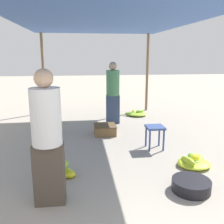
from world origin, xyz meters
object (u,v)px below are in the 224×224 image
object	(u,v)px
stool	(155,131)
banana_pile_left_2	(49,122)
basin_black	(191,185)
shopper_walking_mid	(113,92)
banana_pile_right_1	(136,114)
banana_pile_left_0	(61,171)
vendor_foreground	(47,137)
banana_pile_left_1	(53,129)
crate_near	(105,130)
banana_pile_right_0	(193,162)

from	to	relation	value
stool	banana_pile_left_2	world-z (taller)	stool
basin_black	shopper_walking_mid	distance (m)	3.67
stool	banana_pile_right_1	xyz separation A→B (m)	(0.24, 2.68, -0.30)
banana_pile_left_0	banana_pile_right_1	distance (m)	4.11
banana_pile_left_2	shopper_walking_mid	bearing A→B (deg)	-1.35
basin_black	banana_pile_left_2	bearing A→B (deg)	122.66
stool	banana_pile_left_0	bearing A→B (deg)	-152.35
basin_black	shopper_walking_mid	size ratio (longest dim) A/B	0.32
banana_pile_left_2	shopper_walking_mid	xyz separation A→B (m)	(1.69, -0.04, 0.76)
vendor_foreground	basin_black	xyz separation A→B (m)	(1.85, 0.04, -0.78)
banana_pile_left_1	crate_near	bearing A→B (deg)	-10.12
banana_pile_left_1	banana_pile_left_2	distance (m)	0.79
stool	banana_pile_left_2	distance (m)	3.03
banana_pile_left_2	banana_pile_right_0	distance (m)	3.88
banana_pile_left_0	shopper_walking_mid	world-z (taller)	shopper_walking_mid
banana_pile_left_1	crate_near	world-z (taller)	banana_pile_left_1
banana_pile_right_0	banana_pile_right_1	size ratio (longest dim) A/B	0.92
banana_pile_left_1	shopper_walking_mid	size ratio (longest dim) A/B	0.31
crate_near	banana_pile_right_0	bearing A→B (deg)	-55.21
basin_black	banana_pile_right_1	world-z (taller)	banana_pile_right_1
stool	banana_pile_left_0	size ratio (longest dim) A/B	0.87
banana_pile_left_1	basin_black	bearing A→B (deg)	-53.10
stool	basin_black	bearing A→B (deg)	-88.52
stool	banana_pile_right_1	bearing A→B (deg)	84.90
basin_black	banana_pile_right_1	distance (m)	4.26
stool	banana_pile_right_0	bearing A→B (deg)	-63.54
crate_near	shopper_walking_mid	world-z (taller)	shopper_walking_mid
basin_black	banana_pile_left_2	world-z (taller)	banana_pile_left_2
vendor_foreground	stool	size ratio (longest dim) A/B	3.64
banana_pile_right_1	crate_near	bearing A→B (deg)	-123.75
crate_near	shopper_walking_mid	xyz separation A→B (m)	(0.31, 0.94, 0.73)
banana_pile_right_1	banana_pile_right_0	bearing A→B (deg)	-87.22
banana_pile_right_0	shopper_walking_mid	size ratio (longest dim) A/B	0.38
vendor_foreground	banana_pile_left_0	world-z (taller)	vendor_foreground
basin_black	banana_pile_right_1	size ratio (longest dim) A/B	0.77
banana_pile_right_0	shopper_walking_mid	world-z (taller)	shopper_walking_mid
stool	shopper_walking_mid	size ratio (longest dim) A/B	0.28
stool	banana_pile_right_0	world-z (taller)	stool
banana_pile_left_0	stool	bearing A→B (deg)	27.65
banana_pile_left_2	banana_pile_left_1	bearing A→B (deg)	-76.48
stool	banana_pile_right_1	size ratio (longest dim) A/B	0.67
banana_pile_left_1	banana_pile_left_2	bearing A→B (deg)	103.52
banana_pile_left_1	crate_near	distance (m)	1.21
stool	crate_near	bearing A→B (deg)	130.50
banana_pile_right_0	banana_pile_right_1	distance (m)	3.51
basin_black	banana_pile_right_1	xyz separation A→B (m)	(0.20, 4.26, -0.02)
crate_near	shopper_walking_mid	distance (m)	1.23
stool	shopper_walking_mid	distance (m)	2.10
basin_black	shopper_walking_mid	bearing A→B (deg)	99.70
banana_pile_right_1	shopper_walking_mid	distance (m)	1.33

